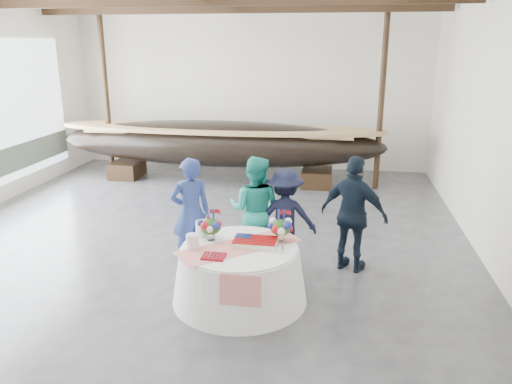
# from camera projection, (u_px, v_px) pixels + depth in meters

# --- Properties ---
(floor) EXTENTS (10.00, 12.00, 0.01)m
(floor) POSITION_uv_depth(u_px,v_px,m) (193.00, 243.00, 9.11)
(floor) COLOR #3D3D42
(floor) RESTS_ON ground
(wall_back) EXTENTS (10.00, 0.02, 4.50)m
(wall_back) POSITION_uv_depth(u_px,v_px,m) (250.00, 89.00, 14.12)
(wall_back) COLOR silver
(wall_back) RESTS_ON ground
(wall_right) EXTENTS (0.02, 12.00, 4.50)m
(wall_right) POSITION_uv_depth(u_px,v_px,m) (502.00, 128.00, 7.67)
(wall_right) COLOR silver
(wall_right) RESTS_ON ground
(pavilion_structure) EXTENTS (9.80, 11.76, 4.50)m
(pavilion_structure) POSITION_uv_depth(u_px,v_px,m) (197.00, 13.00, 8.65)
(pavilion_structure) COLOR black
(pavilion_structure) RESTS_ON ground
(longboat_display) EXTENTS (8.52, 1.70, 1.60)m
(longboat_display) POSITION_uv_depth(u_px,v_px,m) (218.00, 143.00, 12.86)
(longboat_display) COLOR black
(longboat_display) RESTS_ON ground
(banquet_table) EXTENTS (1.90, 1.90, 0.81)m
(banquet_table) POSITION_uv_depth(u_px,v_px,m) (240.00, 273.00, 7.01)
(banquet_table) COLOR white
(banquet_table) RESTS_ON ground
(tabletop_items) EXTENTS (1.69, 1.56, 0.40)m
(tabletop_items) POSITION_uv_depth(u_px,v_px,m) (241.00, 232.00, 7.01)
(tabletop_items) COLOR red
(tabletop_items) RESTS_ON banquet_table
(guest_woman_blue) EXTENTS (0.78, 0.72, 1.80)m
(guest_woman_blue) POSITION_uv_depth(u_px,v_px,m) (191.00, 212.00, 8.01)
(guest_woman_blue) COLOR navy
(guest_woman_blue) RESTS_ON ground
(guest_woman_teal) EXTENTS (0.95, 0.79, 1.79)m
(guest_woman_teal) POSITION_uv_depth(u_px,v_px,m) (255.00, 210.00, 8.15)
(guest_woman_teal) COLOR teal
(guest_woman_teal) RESTS_ON ground
(guest_man_left) EXTENTS (1.10, 0.72, 1.61)m
(guest_man_left) POSITION_uv_depth(u_px,v_px,m) (285.00, 217.00, 8.08)
(guest_man_left) COLOR black
(guest_man_left) RESTS_ON ground
(guest_man_right) EXTENTS (1.19, 0.85, 1.87)m
(guest_man_right) POSITION_uv_depth(u_px,v_px,m) (354.00, 215.00, 7.80)
(guest_man_right) COLOR black
(guest_man_right) RESTS_ON ground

